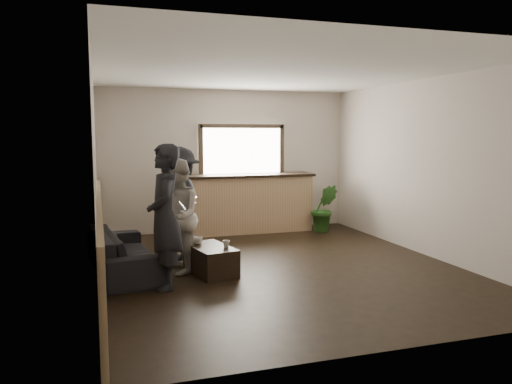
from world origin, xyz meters
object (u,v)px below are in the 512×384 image
object	(u,v)px
cup_a	(198,240)
person_c	(180,204)
bar_counter	(246,200)
potted_plant	(324,208)
coffee_table	(211,260)
cup_b	(226,244)
person_d	(170,199)
person_a	(165,217)
person_b	(177,216)
sofa	(125,252)

from	to	relation	value
cup_a	person_c	world-z (taller)	person_c
bar_counter	person_c	size ratio (longest dim) A/B	1.55
bar_counter	potted_plant	xyz separation A→B (m)	(1.49, -0.47, -0.17)
coffee_table	cup_b	world-z (taller)	cup_b
bar_counter	person_d	distance (m)	2.00
person_a	person_d	world-z (taller)	person_a
person_b	person_d	bearing A→B (deg)	178.63
bar_counter	potted_plant	size ratio (longest dim) A/B	2.87
coffee_table	person_d	distance (m)	1.78
cup_b	person_d	bearing A→B (deg)	106.27
cup_b	person_a	bearing A→B (deg)	-158.05
cup_a	cup_b	size ratio (longest dim) A/B	1.29
sofa	coffee_table	size ratio (longest dim) A/B	2.32
bar_counter	person_b	distance (m)	3.12
person_b	person_c	distance (m)	0.74
sofa	person_c	bearing A→B (deg)	-68.14
cup_a	person_b	xyz separation A→B (m)	(-0.30, -0.04, 0.36)
coffee_table	person_c	world-z (taller)	person_c
person_d	bar_counter	bearing A→B (deg)	154.41
sofa	person_b	world-z (taller)	person_b
sofa	person_c	world-z (taller)	person_c
sofa	potted_plant	world-z (taller)	potted_plant
person_b	person_d	world-z (taller)	person_d
sofa	person_d	xyz separation A→B (m)	(0.81, 1.20, 0.57)
person_b	person_c	xyz separation A→B (m)	(0.15, 0.72, 0.07)
cup_b	potted_plant	bearing A→B (deg)	42.58
sofa	potted_plant	bearing A→B (deg)	-71.93
cup_b	person_d	size ratio (longest dim) A/B	0.06
bar_counter	person_a	xyz separation A→B (m)	(-2.00, -3.23, 0.26)
person_b	cup_a	bearing A→B (deg)	100.11
coffee_table	bar_counter	bearing A→B (deg)	64.38
cup_b	person_d	xyz separation A→B (m)	(-0.51, 1.74, 0.43)
potted_plant	person_a	size ratio (longest dim) A/B	0.52
cup_b	person_a	xyz separation A→B (m)	(-0.87, -0.35, 0.47)
sofa	person_d	world-z (taller)	person_d
bar_counter	coffee_table	distance (m)	3.09
sofa	person_d	bearing A→B (deg)	-41.38
person_b	sofa	bearing A→B (deg)	-106.56
cup_a	sofa	bearing A→B (deg)	167.84
bar_counter	cup_a	size ratio (longest dim) A/B	20.85
cup_b	potted_plant	distance (m)	3.55
person_a	person_b	size ratio (longest dim) A/B	1.14
cup_b	person_a	size ratio (longest dim) A/B	0.06
bar_counter	sofa	distance (m)	3.40
coffee_table	person_b	bearing A→B (deg)	157.80
person_d	cup_b	bearing A→B (deg)	46.02
person_a	bar_counter	bearing A→B (deg)	151.50
coffee_table	person_d	bearing A→B (deg)	101.01
person_c	cup_a	bearing A→B (deg)	35.82
bar_counter	cup_a	bearing A→B (deg)	-119.78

